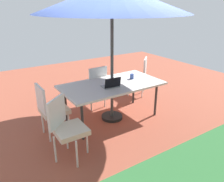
{
  "coord_description": "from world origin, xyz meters",
  "views": [
    {
      "loc": [
        2.28,
        3.53,
        2.27
      ],
      "look_at": [
        0.0,
        0.0,
        0.61
      ],
      "focal_mm": 36.12,
      "sensor_mm": 36.0,
      "label": 1
    }
  ],
  "objects_px": {
    "chair_east": "(51,108)",
    "laptop": "(111,85)",
    "dining_table": "(112,86)",
    "chair_south": "(95,84)",
    "chair_northeast": "(66,126)",
    "cup": "(132,76)",
    "chair_southwest": "(139,74)"
  },
  "relations": [
    {
      "from": "chair_south",
      "to": "chair_northeast",
      "type": "relative_size",
      "value": 1.0
    },
    {
      "from": "chair_northeast",
      "to": "laptop",
      "type": "height_order",
      "value": "chair_northeast"
    },
    {
      "from": "dining_table",
      "to": "laptop",
      "type": "relative_size",
      "value": 5.78
    },
    {
      "from": "chair_east",
      "to": "laptop",
      "type": "relative_size",
      "value": 2.82
    },
    {
      "from": "chair_southwest",
      "to": "laptop",
      "type": "distance_m",
      "value": 1.69
    },
    {
      "from": "chair_northeast",
      "to": "cup",
      "type": "distance_m",
      "value": 1.95
    },
    {
      "from": "chair_southwest",
      "to": "cup",
      "type": "distance_m",
      "value": 1.07
    },
    {
      "from": "chair_east",
      "to": "chair_southwest",
      "type": "bearing_deg",
      "value": -75.54
    },
    {
      "from": "chair_southwest",
      "to": "laptop",
      "type": "bearing_deg",
      "value": -11.77
    },
    {
      "from": "dining_table",
      "to": "chair_northeast",
      "type": "distance_m",
      "value": 1.45
    },
    {
      "from": "chair_east",
      "to": "laptop",
      "type": "xyz_separation_m",
      "value": [
        -1.14,
        0.2,
        0.26
      ]
    },
    {
      "from": "chair_northeast",
      "to": "cup",
      "type": "xyz_separation_m",
      "value": [
        -1.79,
        -0.74,
        0.26
      ]
    },
    {
      "from": "chair_northeast",
      "to": "chair_east",
      "type": "height_order",
      "value": "same"
    },
    {
      "from": "chair_south",
      "to": "laptop",
      "type": "distance_m",
      "value": 0.88
    },
    {
      "from": "chair_east",
      "to": "laptop",
      "type": "distance_m",
      "value": 1.18
    },
    {
      "from": "chair_northeast",
      "to": "chair_southwest",
      "type": "xyz_separation_m",
      "value": [
        -2.56,
        -1.43,
        0.0
      ]
    },
    {
      "from": "chair_northeast",
      "to": "chair_east",
      "type": "relative_size",
      "value": 1.0
    },
    {
      "from": "cup",
      "to": "chair_south",
      "type": "bearing_deg",
      "value": -49.07
    },
    {
      "from": "laptop",
      "to": "chair_south",
      "type": "bearing_deg",
      "value": -89.64
    },
    {
      "from": "chair_northeast",
      "to": "chair_east",
      "type": "xyz_separation_m",
      "value": [
        -0.0,
        -0.74,
        0.0
      ]
    },
    {
      "from": "dining_table",
      "to": "chair_northeast",
      "type": "relative_size",
      "value": 2.05
    },
    {
      "from": "chair_south",
      "to": "cup",
      "type": "distance_m",
      "value": 0.88
    },
    {
      "from": "cup",
      "to": "chair_southwest",
      "type": "bearing_deg",
      "value": -138.09
    },
    {
      "from": "chair_southwest",
      "to": "chair_east",
      "type": "distance_m",
      "value": 2.65
    },
    {
      "from": "chair_northeast",
      "to": "laptop",
      "type": "xyz_separation_m",
      "value": [
        -1.14,
        -0.54,
        0.26
      ]
    },
    {
      "from": "chair_south",
      "to": "chair_southwest",
      "type": "bearing_deg",
      "value": -179.21
    },
    {
      "from": "chair_southwest",
      "to": "laptop",
      "type": "relative_size",
      "value": 2.82
    },
    {
      "from": "dining_table",
      "to": "chair_south",
      "type": "height_order",
      "value": "chair_south"
    },
    {
      "from": "chair_southwest",
      "to": "chair_south",
      "type": "bearing_deg",
      "value": -41.3
    },
    {
      "from": "dining_table",
      "to": "chair_southwest",
      "type": "xyz_separation_m",
      "value": [
        -1.3,
        -0.73,
        -0.16
      ]
    },
    {
      "from": "chair_east",
      "to": "laptop",
      "type": "bearing_deg",
      "value": -100.55
    },
    {
      "from": "chair_south",
      "to": "chair_southwest",
      "type": "xyz_separation_m",
      "value": [
        -1.32,
        -0.06,
        0.0
      ]
    }
  ]
}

